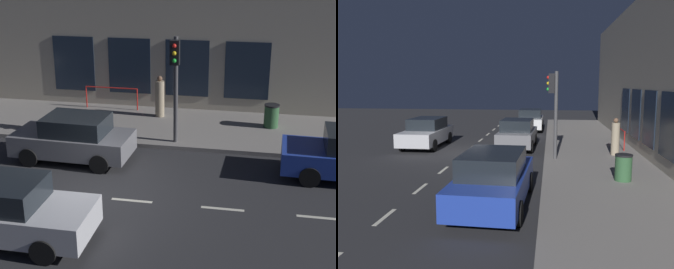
% 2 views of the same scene
% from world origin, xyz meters
% --- Properties ---
extents(ground_plane, '(60.00, 60.00, 0.00)m').
position_xyz_m(ground_plane, '(0.00, 0.00, 0.00)').
color(ground_plane, '#28282B').
extents(sidewalk, '(4.50, 32.00, 0.15)m').
position_xyz_m(sidewalk, '(6.25, 0.00, 0.07)').
color(sidewalk, gray).
rests_on(sidewalk, ground).
extents(building_facade, '(0.65, 32.00, 7.73)m').
position_xyz_m(building_facade, '(8.80, 0.00, 3.85)').
color(building_facade, '#B2A893').
rests_on(building_facade, ground).
extents(lane_centre_line, '(0.12, 27.20, 0.01)m').
position_xyz_m(lane_centre_line, '(0.00, -1.00, 0.00)').
color(lane_centre_line, beige).
rests_on(lane_centre_line, ground).
extents(traffic_light, '(0.50, 0.32, 3.83)m').
position_xyz_m(traffic_light, '(4.38, -1.48, 2.71)').
color(traffic_light, '#424244').
rests_on(traffic_light, sidewalk).
extents(parked_car_0, '(1.99, 4.02, 1.58)m').
position_xyz_m(parked_car_0, '(2.51, 1.64, 0.79)').
color(parked_car_0, slate).
rests_on(parked_car_0, ground).
extents(parked_car_1, '(1.92, 4.46, 1.58)m').
position_xyz_m(parked_car_1, '(-2.50, 1.61, 0.79)').
color(parked_car_1, '#B7B7BC').
rests_on(parked_car_1, ground).
extents(parked_car_2, '(2.03, 4.65, 1.58)m').
position_xyz_m(parked_car_2, '(2.70, -7.55, 0.79)').
color(parked_car_2, '#1E389E').
rests_on(parked_car_2, ground).
extents(parked_car_3, '(1.87, 4.19, 1.58)m').
position_xyz_m(parked_car_3, '(2.77, 9.28, 0.79)').
color(parked_car_3, silver).
rests_on(parked_car_3, ground).
extents(pedestrian_0, '(0.46, 0.46, 1.73)m').
position_xyz_m(pedestrian_0, '(7.26, -0.32, 0.95)').
color(pedestrian_0, gray).
rests_on(pedestrian_0, sidewalk).
extents(trash_bin, '(0.59, 0.59, 0.92)m').
position_xyz_m(trash_bin, '(6.76, -4.90, 0.61)').
color(trash_bin, '#2D5633').
rests_on(trash_bin, sidewalk).
extents(red_railing, '(0.05, 2.36, 0.97)m').
position_xyz_m(red_railing, '(7.89, 1.96, 0.89)').
color(red_railing, red).
rests_on(red_railing, sidewalk).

